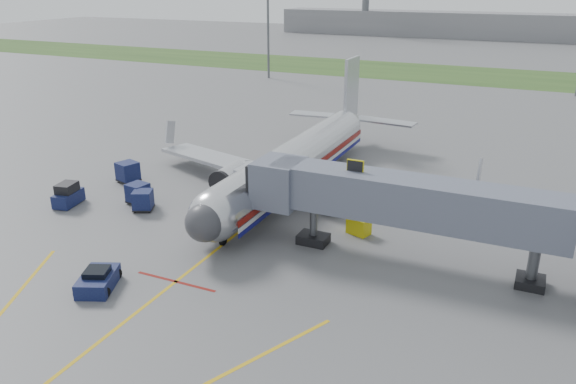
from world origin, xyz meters
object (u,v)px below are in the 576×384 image
at_px(belt_loader, 249,186).
at_px(ramp_worker, 213,210).
at_px(baggage_tug, 68,195).
at_px(pushback_tug, 98,280).
at_px(airliner, 295,161).

relative_size(belt_loader, ramp_worker, 2.44).
height_order(belt_loader, ramp_worker, belt_loader).
bearing_deg(baggage_tug, pushback_tug, -38.91).
relative_size(pushback_tug, ramp_worker, 2.00).
bearing_deg(pushback_tug, baggage_tug, 141.09).
height_order(airliner, belt_loader, airliner).
bearing_deg(ramp_worker, belt_loader, 63.16).
xyz_separation_m(airliner, pushback_tug, (-4.00, -21.96, -2.08)).
xyz_separation_m(airliner, belt_loader, (-3.57, -2.64, -2.10)).
relative_size(pushback_tug, belt_loader, 0.82).
distance_m(airliner, pushback_tug, 22.41).
height_order(baggage_tug, ramp_worker, baggage_tug).
xyz_separation_m(pushback_tug, belt_loader, (0.43, 19.32, -0.02)).
distance_m(pushback_tug, belt_loader, 19.32).
relative_size(pushback_tug, baggage_tug, 1.22).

